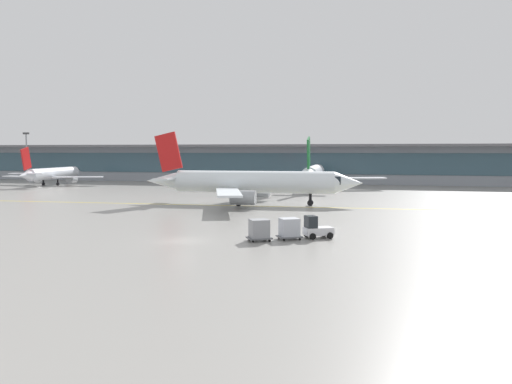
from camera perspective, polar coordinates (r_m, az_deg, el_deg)
name	(u,v)px	position (r m, az deg, el deg)	size (l,w,h in m)	color
ground_plane	(182,241)	(46.46, -8.25, -5.40)	(400.00, 400.00, 0.00)	gray
taxiway_centreline_stripe	(251,206)	(74.84, -0.52, -1.56)	(110.00, 0.36, 0.01)	yellow
terminal_concourse	(312,163)	(129.35, 6.18, 3.19)	(219.49, 11.00, 9.60)	#8C939E
gate_airplane_0	(53,174)	(129.31, -21.56, 1.89)	(24.80, 26.79, 8.87)	silver
gate_airplane_1	(314,174)	(109.18, 6.40, 2.03)	(30.00, 32.29, 10.70)	silver
taxiing_regional_jet	(252,183)	(76.58, -0.46, 1.04)	(33.06, 30.72, 10.95)	white
baggage_tug	(316,229)	(47.65, 6.68, -4.04)	(2.95, 2.55, 2.10)	silver
cargo_dolly_lead	(289,228)	(46.69, 3.71, -4.00)	(2.62, 2.43, 1.94)	#595B60
cargo_dolly_trailing	(259,229)	(45.83, 0.35, -4.15)	(2.62, 2.43, 1.94)	#595B60
apron_light_mast_0	(27,154)	(150.54, -24.07, 3.85)	(1.80, 0.36, 12.90)	gray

